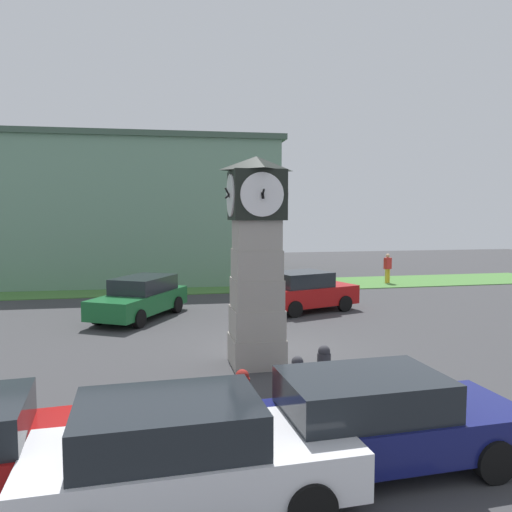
% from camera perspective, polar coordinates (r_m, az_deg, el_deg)
% --- Properties ---
extents(ground_plane, '(70.36, 70.36, 0.00)m').
position_cam_1_polar(ground_plane, '(14.25, 2.73, -11.01)').
color(ground_plane, '#38383A').
extents(clock_tower, '(1.61, 1.78, 5.33)m').
position_cam_1_polar(clock_tower, '(12.67, 0.05, -0.53)').
color(clock_tower, '#9F998F').
rests_on(clock_tower, ground_plane).
extents(bollard_near_tower, '(0.21, 0.21, 0.87)m').
position_cam_1_polar(bollard_near_tower, '(8.19, -9.55, -20.16)').
color(bollard_near_tower, brown).
rests_on(bollard_near_tower, ground_plane).
extents(bollard_mid_row, '(0.27, 0.27, 1.14)m').
position_cam_1_polar(bollard_mid_row, '(9.26, -1.58, -16.14)').
color(bollard_mid_row, maroon).
rests_on(bollard_mid_row, ground_plane).
extents(bollard_far_row, '(0.26, 0.26, 1.12)m').
position_cam_1_polar(bollard_far_row, '(10.15, 4.74, -14.31)').
color(bollard_far_row, '#333338').
rests_on(bollard_far_row, ground_plane).
extents(bollard_end_row, '(0.30, 0.30, 1.05)m').
position_cam_1_polar(bollard_end_row, '(11.23, 7.77, -12.62)').
color(bollard_end_row, '#333338').
rests_on(bollard_end_row, ground_plane).
extents(car_near_tower, '(4.36, 2.03, 1.49)m').
position_cam_1_polar(car_near_tower, '(7.09, -7.95, -21.42)').
color(car_near_tower, silver).
rests_on(car_near_tower, ground_plane).
extents(car_by_building, '(4.44, 2.01, 1.46)m').
position_cam_1_polar(car_by_building, '(8.25, 13.59, -17.68)').
color(car_by_building, navy).
rests_on(car_by_building, ground_plane).
extents(car_far_lot, '(3.74, 4.78, 1.52)m').
position_cam_1_polar(car_far_lot, '(19.20, -13.04, -4.62)').
color(car_far_lot, '#19602D').
rests_on(car_far_lot, ground_plane).
extents(car_silver_hatch, '(4.27, 2.98, 1.59)m').
position_cam_1_polar(car_silver_hatch, '(20.14, 5.65, -4.00)').
color(car_silver_hatch, '#A51111').
rests_on(car_silver_hatch, ground_plane).
extents(pedestrian_crossing_lot, '(0.46, 0.37, 1.68)m').
position_cam_1_polar(pedestrian_crossing_lot, '(28.69, 14.81, -1.18)').
color(pedestrian_crossing_lot, gold).
rests_on(pedestrian_crossing_lot, ground_plane).
extents(warehouse_blue_far, '(19.28, 12.35, 8.11)m').
position_cam_1_polar(warehouse_blue_far, '(31.97, -15.67, 4.97)').
color(warehouse_blue_far, gray).
rests_on(warehouse_blue_far, ground_plane).
extents(grass_verge_far, '(42.21, 4.50, 0.04)m').
position_cam_1_polar(grass_verge_far, '(26.51, -7.91, -3.60)').
color(grass_verge_far, '#477A38').
rests_on(grass_verge_far, ground_plane).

